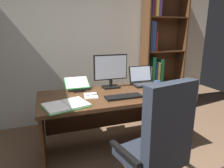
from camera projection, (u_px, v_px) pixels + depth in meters
wall_back at (90, 34)px, 3.21m from camera, size 4.65×0.12×2.88m
desk at (109, 108)px, 2.48m from camera, size 1.68×0.81×0.75m
bookshelf at (158, 56)px, 3.48m from camera, size 0.76×0.28×2.28m
office_chair at (157, 152)px, 1.68m from camera, size 0.68×0.60×1.11m
monitor at (111, 71)px, 2.58m from camera, size 0.46×0.16×0.44m
laptop at (144, 81)px, 2.79m from camera, size 0.35×0.30×0.25m
keyboard at (124, 97)px, 2.22m from camera, size 0.42×0.15×0.02m
computer_mouse at (147, 93)px, 2.31m from camera, size 0.06×0.10×0.04m
reading_stand_with_book at (77, 84)px, 2.54m from camera, size 0.30×0.29×0.14m
open_binder at (66, 105)px, 1.97m from camera, size 0.50×0.42×0.02m
notepad at (91, 96)px, 2.28m from camera, size 0.18×0.23×0.01m
pen at (92, 95)px, 2.28m from camera, size 0.14×0.02×0.01m
coffee_mug at (157, 85)px, 2.56m from camera, size 0.09×0.09×0.11m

